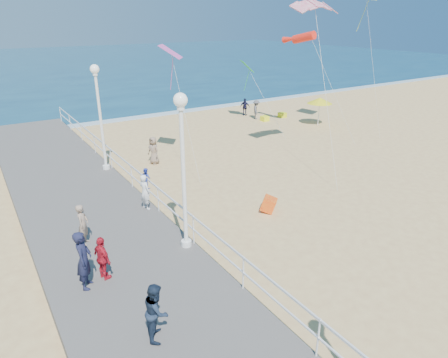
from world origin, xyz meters
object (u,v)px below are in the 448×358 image
spectator_7 (157,311)px  beach_walker_a (256,110)px  beach_walker_b (245,107)px  beach_walker_c (154,150)px  spectator_6 (83,225)px  box_kite (269,206)px  toddler_held (146,178)px  beach_chair_left (265,118)px  woman_holding_toddler (145,192)px  spectator_0 (84,260)px  beach_umbrella (320,101)px  beach_chair_right (282,115)px  lamp_post_mid (183,158)px  spectator_3 (102,258)px  lamp_post_far (99,107)px

spectator_7 → beach_walker_a: spectator_7 is taller
beach_walker_b → beach_walker_c: beach_walker_c is taller
spectator_6 → box_kite: bearing=-64.5°
toddler_held → beach_walker_b: 18.99m
toddler_held → beach_walker_a: bearing=-66.9°
beach_walker_c → beach_walker_b: bearing=103.7°
spectator_7 → beach_chair_left: 24.28m
box_kite → beach_chair_left: bearing=8.8°
woman_holding_toddler → spectator_0: size_ratio=0.82×
spectator_6 → beach_umbrella: bearing=-33.9°
beach_walker_a → beach_chair_right: beach_walker_a is taller
lamp_post_mid → spectator_3: lamp_post_mid is taller
spectator_7 → beach_umbrella: (19.61, 14.01, 0.74)m
spectator_6 → box_kite: size_ratio=2.50×
spectator_7 → box_kite: bearing=-30.6°
lamp_post_mid → spectator_0: 4.25m
beach_umbrella → box_kite: bearing=-142.7°
box_kite → beach_chair_left: size_ratio=1.09×
spectator_0 → beach_walker_a: size_ratio=1.18×
lamp_post_mid → lamp_post_far: bearing=90.0°
spectator_6 → spectator_7: 5.46m
spectator_6 → box_kite: (7.46, -0.97, -0.85)m
toddler_held → beach_walker_c: 6.48m
spectator_6 → beach_walker_c: spectator_6 is taller
toddler_held → spectator_7: (-2.68, -7.03, -0.51)m
lamp_post_far → beach_walker_a: (14.23, 5.85, -2.89)m
box_kite → spectator_0: bearing=147.0°
woman_holding_toddler → spectator_6: woman_holding_toddler is taller
spectator_7 → beach_walker_c: (5.45, 12.82, -0.38)m
beach_umbrella → spectator_0: bearing=-151.8°
beach_umbrella → lamp_post_mid: bearing=-148.1°
spectator_0 → woman_holding_toddler: bearing=-15.3°
spectator_0 → beach_chair_left: spectator_0 is taller
beach_walker_b → spectator_6: bearing=89.6°
woman_holding_toddler → beach_chair_left: 17.86m
beach_walker_c → beach_umbrella: beach_umbrella is taller
toddler_held → spectator_0: bearing=123.0°
lamp_post_mid → beach_walker_b: bearing=49.1°
box_kite → beach_chair_left: box_kite is taller
beach_walker_a → beach_walker_c: bearing=150.3°
toddler_held → beach_walker_a: 18.06m
box_kite → beach_umbrella: beach_umbrella is taller
toddler_held → beach_umbrella: 18.31m
beach_walker_a → beach_walker_b: bearing=36.6°
spectator_6 → spectator_7: spectator_7 is taller
box_kite → spectator_7: bearing=168.6°
spectator_0 → spectator_3: 0.60m
lamp_post_far → toddler_held: lamp_post_far is taller
box_kite → beach_chair_right: size_ratio=1.09×
toddler_held → beach_chair_left: bearing=-69.6°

